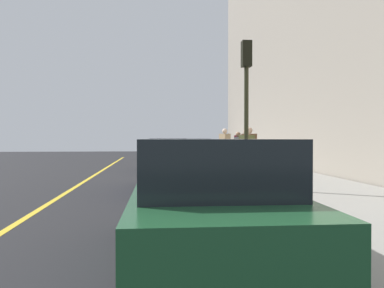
% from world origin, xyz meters
% --- Properties ---
extents(ground_plane, '(56.00, 56.00, 0.00)m').
position_xyz_m(ground_plane, '(0.00, 0.00, 0.00)').
color(ground_plane, black).
extents(sidewalk, '(28.00, 4.60, 0.15)m').
position_xyz_m(sidewalk, '(0.00, -3.30, 0.07)').
color(sidewalk, gray).
rests_on(sidewalk, ground).
extents(building_facade, '(32.00, 0.80, 15.00)m').
position_xyz_m(building_facade, '(0.00, -6.05, 7.50)').
color(building_facade, '#9E9384').
rests_on(building_facade, ground).
extents(lane_stripe_centre, '(28.00, 0.14, 0.01)m').
position_xyz_m(lane_stripe_centre, '(0.00, 3.20, 0.00)').
color(lane_stripe_centre, gold).
rests_on(lane_stripe_centre, ground).
extents(parked_car_green, '(4.23, 1.93, 1.51)m').
position_xyz_m(parked_car_green, '(-12.28, 0.10, 0.76)').
color(parked_car_green, black).
rests_on(parked_car_green, ground).
extents(parked_car_navy, '(4.25, 1.99, 1.51)m').
position_xyz_m(parked_car_navy, '(-5.80, 0.12, 0.76)').
color(parked_car_navy, black).
rests_on(parked_car_navy, ground).
extents(parked_car_charcoal, '(4.46, 2.01, 1.51)m').
position_xyz_m(parked_car_charcoal, '(0.74, 0.19, 0.76)').
color(parked_car_charcoal, black).
rests_on(parked_car_charcoal, ground).
extents(pedestrian_burgundy_coat, '(0.58, 0.54, 1.81)m').
position_xyz_m(pedestrian_burgundy_coat, '(8.75, -4.89, 1.11)').
color(pedestrian_burgundy_coat, black).
rests_on(pedestrian_burgundy_coat, sidewalk).
extents(pedestrian_grey_coat, '(0.52, 0.51, 1.64)m').
position_xyz_m(pedestrian_grey_coat, '(-0.44, -2.90, 1.02)').
color(pedestrian_grey_coat, black).
rests_on(pedestrian_grey_coat, sidewalk).
extents(pedestrian_tan_coat, '(0.58, 0.56, 1.82)m').
position_xyz_m(pedestrian_tan_coat, '(0.61, -2.50, 1.12)').
color(pedestrian_tan_coat, black).
rests_on(pedestrian_tan_coat, sidewalk).
extents(pedestrian_brown_coat, '(0.56, 0.52, 1.76)m').
position_xyz_m(pedestrian_brown_coat, '(-3.68, -2.57, 1.09)').
color(pedestrian_brown_coat, black).
rests_on(pedestrian_brown_coat, sidewalk).
extents(pedestrian_olive_coat, '(0.50, 0.54, 1.69)m').
position_xyz_m(pedestrian_olive_coat, '(-4.73, -2.23, 1.05)').
color(pedestrian_olive_coat, black).
rests_on(pedestrian_olive_coat, sidewalk).
extents(traffic_light_pole, '(0.35, 0.26, 4.01)m').
position_xyz_m(traffic_light_pole, '(-6.64, -1.74, 2.88)').
color(traffic_light_pole, '#2D2D19').
rests_on(traffic_light_pole, sidewalk).
extents(rolling_suitcase, '(0.34, 0.22, 1.00)m').
position_xyz_m(rolling_suitcase, '(-4.26, -2.15, 0.47)').
color(rolling_suitcase, black).
rests_on(rolling_suitcase, sidewalk).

